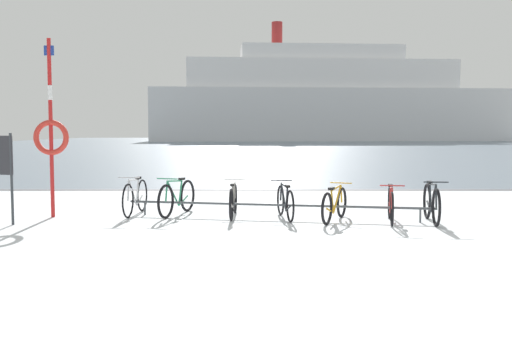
% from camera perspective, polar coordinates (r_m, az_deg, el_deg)
% --- Properties ---
extents(ground, '(80.00, 132.00, 0.08)m').
position_cam_1_polar(ground, '(61.24, 1.31, 2.34)').
color(ground, silver).
extents(bike_rack, '(6.27, 1.23, 0.31)m').
position_cam_1_polar(bike_rack, '(11.88, 2.10, -3.46)').
color(bike_rack, '#4C5156').
rests_on(bike_rack, ground).
extents(bicycle_0, '(0.46, 1.73, 0.85)m').
position_cam_1_polar(bicycle_0, '(12.67, -11.81, -2.57)').
color(bicycle_0, black).
rests_on(bicycle_0, ground).
extents(bicycle_1, '(0.65, 1.74, 0.83)m').
position_cam_1_polar(bicycle_1, '(12.43, -7.77, -2.68)').
color(bicycle_1, black).
rests_on(bicycle_1, ground).
extents(bicycle_2, '(0.46, 1.73, 0.77)m').
position_cam_1_polar(bicycle_2, '(12.11, -2.21, -2.96)').
color(bicycle_2, black).
rests_on(bicycle_2, ground).
extents(bicycle_3, '(0.46, 1.61, 0.76)m').
position_cam_1_polar(bicycle_3, '(11.83, 2.96, -3.13)').
color(bicycle_3, black).
rests_on(bicycle_3, ground).
extents(bicycle_4, '(0.76, 1.56, 0.74)m').
position_cam_1_polar(bicycle_4, '(11.62, 7.85, -3.35)').
color(bicycle_4, black).
rests_on(bicycle_4, ground).
extents(bicycle_5, '(0.47, 1.63, 0.78)m').
position_cam_1_polar(bicycle_5, '(11.65, 13.26, -3.30)').
color(bicycle_5, black).
rests_on(bicycle_5, ground).
extents(bicycle_6, '(0.46, 1.70, 0.85)m').
position_cam_1_polar(bicycle_6, '(11.85, 17.05, -3.12)').
color(bicycle_6, black).
rests_on(bicycle_6, ground).
extents(info_sign, '(0.54, 0.17, 1.76)m').
position_cam_1_polar(info_sign, '(12.09, -23.97, 0.64)').
color(info_sign, '#33383D').
rests_on(info_sign, ground).
extents(rescue_post, '(0.74, 0.11, 3.70)m').
position_cam_1_polar(rescue_post, '(12.68, -19.59, 3.54)').
color(rescue_post, red).
rests_on(rescue_post, ground).
extents(ferry_ship, '(56.65, 13.69, 18.59)m').
position_cam_1_polar(ferry_ship, '(92.74, 7.07, 6.78)').
color(ferry_ship, silver).
rests_on(ferry_ship, ground).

